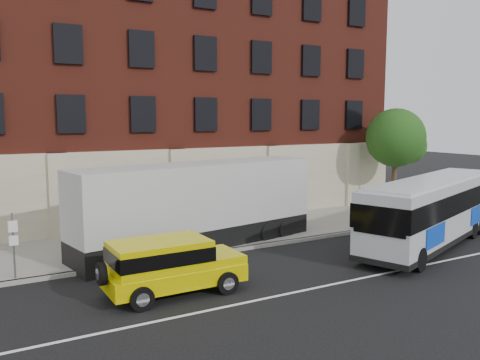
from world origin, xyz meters
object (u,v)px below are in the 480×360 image
street_tree (396,140)px  sign_pole (14,243)px  yellow_suv (168,263)px  city_bus (433,208)px  shipping_container (199,207)px

street_tree → sign_pole: bearing=-171.4°
yellow_suv → city_bus: bearing=0.4°
sign_pole → street_tree: street_tree is taller
sign_pole → city_bus: city_bus is taller
city_bus → yellow_suv: size_ratio=2.35×
sign_pole → yellow_suv: size_ratio=0.52×
yellow_suv → shipping_container: size_ratio=0.41×
yellow_suv → shipping_container: shipping_container is taller
sign_pole → street_tree: size_ratio=0.40×
sign_pole → shipping_container: bearing=7.6°
sign_pole → street_tree: (22.04, 3.34, 2.96)m
sign_pole → city_bus: size_ratio=0.22×
shipping_container → sign_pole: bearing=-172.4°
shipping_container → street_tree: bearing=9.1°
sign_pole → shipping_container: 7.67m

